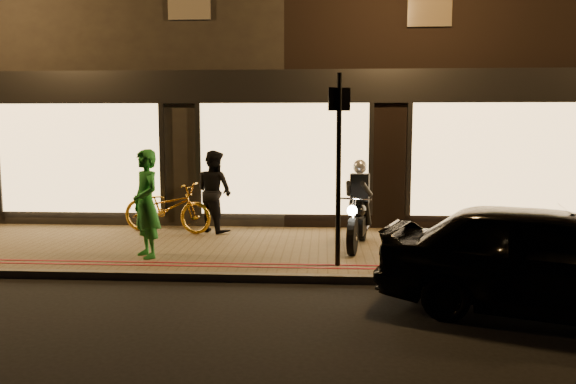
# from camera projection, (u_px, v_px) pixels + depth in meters

# --- Properties ---
(ground) EXTENTS (90.00, 90.00, 0.00)m
(ground) POSITION_uv_depth(u_px,v_px,m) (265.00, 283.00, 8.32)
(ground) COLOR black
(ground) RESTS_ON ground
(sidewalk) EXTENTS (50.00, 4.00, 0.12)m
(sidewalk) POSITION_uv_depth(u_px,v_px,m) (277.00, 250.00, 10.29)
(sidewalk) COLOR brown
(sidewalk) RESTS_ON ground
(kerb_stone) EXTENTS (50.00, 0.14, 0.12)m
(kerb_stone) POSITION_uv_depth(u_px,v_px,m) (266.00, 278.00, 8.36)
(kerb_stone) COLOR #59544C
(kerb_stone) RESTS_ON ground
(red_kerb_lines) EXTENTS (50.00, 0.26, 0.01)m
(red_kerb_lines) POSITION_uv_depth(u_px,v_px,m) (269.00, 266.00, 8.85)
(red_kerb_lines) COLOR maroon
(red_kerb_lines) RESTS_ON sidewalk
(building_row) EXTENTS (48.00, 10.11, 8.50)m
(building_row) POSITION_uv_depth(u_px,v_px,m) (296.00, 61.00, 16.74)
(building_row) COLOR black
(building_row) RESTS_ON ground
(motorcycle) EXTENTS (0.70, 1.93, 1.59)m
(motorcycle) POSITION_uv_depth(u_px,v_px,m) (358.00, 213.00, 10.19)
(motorcycle) COLOR black
(motorcycle) RESTS_ON sidewalk
(sign_post) EXTENTS (0.34, 0.14, 3.00)m
(sign_post) POSITION_uv_depth(u_px,v_px,m) (339.00, 159.00, 8.68)
(sign_post) COLOR black
(sign_post) RESTS_ON sidewalk
(bicycle_gold) EXTENTS (2.07, 1.11, 1.03)m
(bicycle_gold) POSITION_uv_depth(u_px,v_px,m) (167.00, 208.00, 11.60)
(bicycle_gold) COLOR gold
(bicycle_gold) RESTS_ON sidewalk
(person_green) EXTENTS (0.76, 0.79, 1.81)m
(person_green) POSITION_uv_depth(u_px,v_px,m) (146.00, 204.00, 9.35)
(person_green) COLOR #217D2E
(person_green) RESTS_ON sidewalk
(person_dark) EXTENTS (1.05, 1.02, 1.70)m
(person_dark) POSITION_uv_depth(u_px,v_px,m) (214.00, 191.00, 11.63)
(person_dark) COLOR black
(person_dark) RESTS_ON sidewalk
(parked_car) EXTENTS (4.41, 3.00, 1.39)m
(parked_car) POSITION_uv_depth(u_px,v_px,m) (550.00, 260.00, 6.80)
(parked_car) COLOR black
(parked_car) RESTS_ON ground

